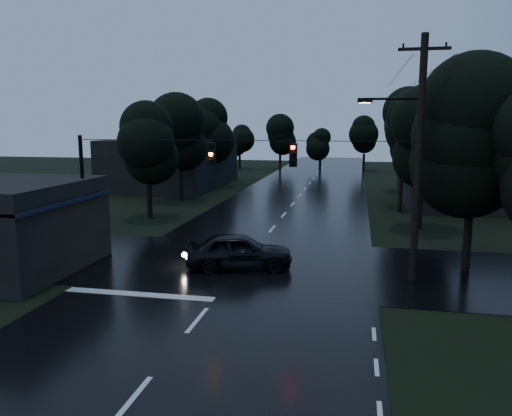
% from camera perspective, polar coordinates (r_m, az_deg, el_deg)
% --- Properties ---
extents(ground, '(160.00, 160.00, 0.00)m').
position_cam_1_polar(ground, '(13.04, -14.01, -20.60)').
color(ground, black).
rests_on(ground, ground).
extents(main_road, '(12.00, 120.00, 0.02)m').
position_cam_1_polar(main_road, '(40.95, 4.20, 0.40)').
color(main_road, black).
rests_on(main_road, ground).
extents(cross_street, '(60.00, 9.00, 0.02)m').
position_cam_1_polar(cross_street, '(23.59, -1.40, -6.42)').
color(cross_street, black).
rests_on(cross_street, ground).
extents(building_far_right, '(10.00, 14.00, 4.40)m').
position_cam_1_polar(building_far_right, '(45.21, 22.83, 3.35)').
color(building_far_right, black).
rests_on(building_far_right, ground).
extents(building_far_left, '(10.00, 16.00, 5.00)m').
position_cam_1_polar(building_far_left, '(53.76, -9.39, 5.16)').
color(building_far_left, black).
rests_on(building_far_left, ground).
extents(utility_pole_main, '(3.50, 0.30, 10.00)m').
position_cam_1_polar(utility_pole_main, '(21.28, 17.85, 5.78)').
color(utility_pole_main, black).
rests_on(utility_pole_main, ground).
extents(utility_pole_far, '(2.00, 0.30, 7.50)m').
position_cam_1_polar(utility_pole_far, '(38.34, 16.33, 5.26)').
color(utility_pole_far, black).
rests_on(utility_pole_far, ground).
extents(anchor_pole_left, '(0.18, 0.18, 6.00)m').
position_cam_1_polar(anchor_pole_left, '(24.81, -19.11, 0.94)').
color(anchor_pole_left, black).
rests_on(anchor_pole_left, ground).
extents(span_signals, '(15.00, 0.37, 1.12)m').
position_cam_1_polar(span_signals, '(21.61, -0.61, 6.25)').
color(span_signals, black).
rests_on(span_signals, ground).
extents(tree_corner_near, '(4.48, 4.48, 9.44)m').
position_cam_1_polar(tree_corner_near, '(23.64, 23.72, 7.55)').
color(tree_corner_near, black).
rests_on(tree_corner_near, ground).
extents(tree_left_a, '(3.92, 3.92, 8.26)m').
position_cam_1_polar(tree_left_a, '(35.08, -12.30, 7.29)').
color(tree_left_a, black).
rests_on(tree_left_a, ground).
extents(tree_left_b, '(4.20, 4.20, 8.85)m').
position_cam_1_polar(tree_left_b, '(42.72, -8.72, 8.27)').
color(tree_left_b, black).
rests_on(tree_left_b, ground).
extents(tree_left_c, '(4.48, 4.48, 9.44)m').
position_cam_1_polar(tree_left_c, '(52.39, -5.56, 8.96)').
color(tree_left_c, black).
rests_on(tree_left_c, ground).
extents(tree_right_a, '(4.20, 4.20, 8.85)m').
position_cam_1_polar(tree_right_a, '(32.36, 18.60, 7.51)').
color(tree_right_a, black).
rests_on(tree_right_a, ground).
extents(tree_right_b, '(4.48, 4.48, 9.44)m').
position_cam_1_polar(tree_right_b, '(40.37, 18.10, 8.38)').
color(tree_right_b, black).
rests_on(tree_right_b, ground).
extents(tree_right_c, '(4.76, 4.76, 10.03)m').
position_cam_1_polar(tree_right_c, '(50.38, 17.52, 8.97)').
color(tree_right_c, black).
rests_on(tree_right_c, ground).
extents(car, '(5.12, 3.03, 1.63)m').
position_cam_1_polar(car, '(22.72, -1.93, -4.91)').
color(car, black).
rests_on(car, ground).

